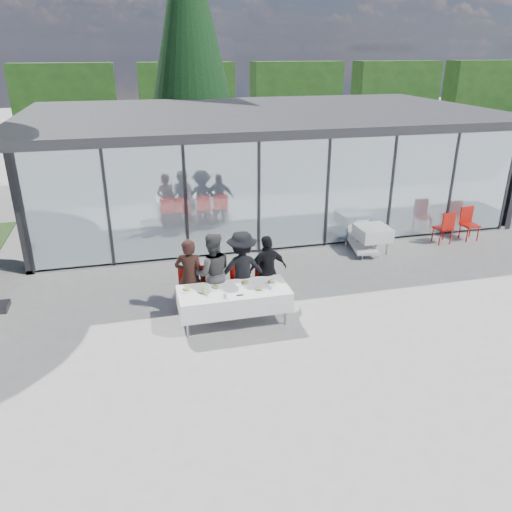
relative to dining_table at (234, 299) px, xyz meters
The scene contains 25 objects.
ground 0.82m from the dining_table, 48.86° to the right, with size 90.00×90.00×0.00m, color gray.
pavilion 8.23m from the dining_table, 72.65° to the left, with size 14.80×8.80×3.44m.
treeline 27.63m from the dining_table, 93.32° to the left, with size 62.50×2.00×4.40m.
dining_table is the anchor object (origin of this frame).
diner_a 1.07m from the dining_table, 142.18° to the left, with size 0.61×0.61×1.68m, color black.
diner_chair_a 1.10m from the dining_table, 137.22° to the left, with size 0.44×0.44×0.97m.
diner_b 0.79m from the dining_table, 117.68° to the left, with size 0.86×0.86×1.76m, color #444444.
diner_chair_b 0.82m from the dining_table, 113.75° to the left, with size 0.44×0.44×0.97m.
diner_c 0.78m from the dining_table, 63.42° to the left, with size 1.12×1.12×1.74m, color black.
diner_chair_c 0.81m from the dining_table, 67.24° to the left, with size 0.44×0.44×0.97m.
diner_d 1.11m from the dining_table, 35.63° to the left, with size 0.94×0.94×1.60m, color black.
diner_chair_d 1.15m from the dining_table, 40.52° to the left, with size 0.44×0.44×0.97m.
plate_a 0.98m from the dining_table, 169.32° to the left, with size 0.27×0.27×0.07m.
plate_b 0.44m from the dining_table, 159.45° to the left, with size 0.27×0.27×0.07m.
plate_c 0.43m from the dining_table, 35.94° to the left, with size 0.27×0.27×0.07m.
plate_d 0.87m from the dining_table, ahead, with size 0.27×0.27×0.07m.
plate_extra 0.56m from the dining_table, 18.43° to the right, with size 0.27×0.27×0.07m.
juice_bottle 0.69m from the dining_table, behind, with size 0.06×0.06×0.16m, color #82A645.
drinking_glasses 0.44m from the dining_table, 46.46° to the right, with size 1.03×0.19×0.10m.
folded_eyeglasses 0.37m from the dining_table, 77.51° to the right, with size 0.14×0.03×0.01m, color black.
spare_table_right 5.34m from the dining_table, 32.43° to the left, with size 0.86×0.86×0.74m.
spare_chair_a 8.33m from the dining_table, 22.09° to the left, with size 0.48×0.48×0.97m.
spare_chair_b 7.41m from the dining_table, 23.19° to the left, with size 0.48×0.48×0.97m.
lounger 5.30m from the dining_table, 35.80° to the left, with size 0.84×1.42×0.72m.
conifer_tree 13.70m from the dining_table, 85.88° to the left, with size 4.00×4.00×10.50m.
Camera 1 is at (-2.17, -8.43, 5.26)m, focal length 35.00 mm.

